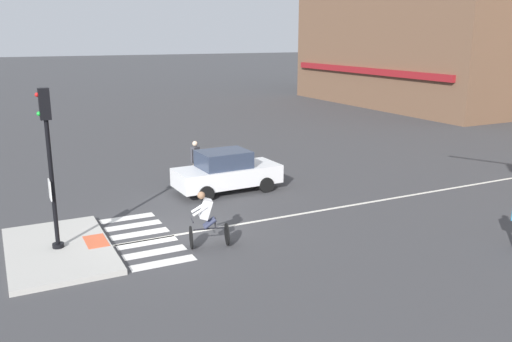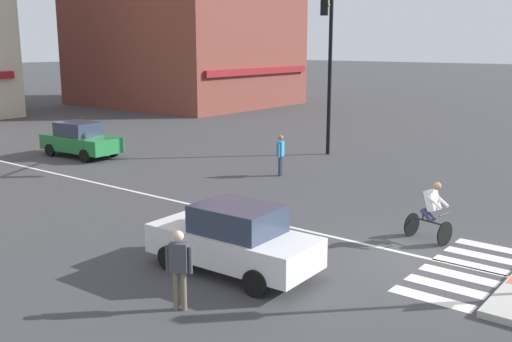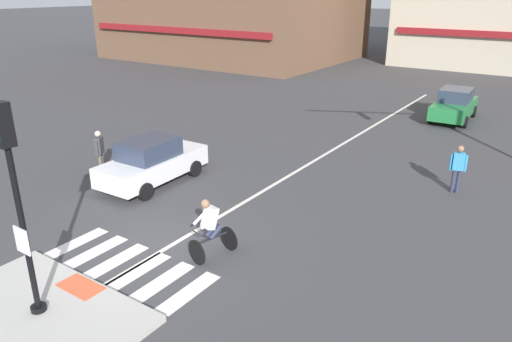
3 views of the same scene
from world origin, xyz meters
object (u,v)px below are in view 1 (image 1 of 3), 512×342
object	(u,v)px
car_white_westbound_near	(226,171)
pedestrian_at_curb_left	(195,157)
signal_pole	(49,154)
cyclist	(207,218)

from	to	relation	value
car_white_westbound_near	pedestrian_at_curb_left	bearing A→B (deg)	-168.54
signal_pole	car_white_westbound_near	bearing A→B (deg)	117.22
signal_pole	car_white_westbound_near	xyz separation A→B (m)	(-3.45, 6.70, -2.04)
pedestrian_at_curb_left	signal_pole	bearing A→B (deg)	-47.71
signal_pole	pedestrian_at_curb_left	xyz separation A→B (m)	(-5.68, 6.25, -1.87)
signal_pole	pedestrian_at_curb_left	size ratio (longest dim) A/B	2.68
signal_pole	cyclist	size ratio (longest dim) A/B	2.67
car_white_westbound_near	pedestrian_at_curb_left	size ratio (longest dim) A/B	2.49
cyclist	car_white_westbound_near	bearing A→B (deg)	150.72
cyclist	pedestrian_at_curb_left	distance (m)	7.55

